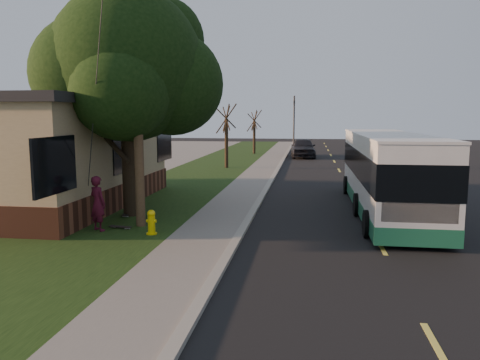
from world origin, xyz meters
name	(u,v)px	position (x,y,z in m)	size (l,w,h in m)	color
ground	(238,240)	(0.00, 0.00, 0.00)	(120.00, 120.00, 0.00)	black
road	(350,189)	(4.00, 10.00, 0.01)	(8.00, 80.00, 0.01)	black
curb	(268,186)	(0.00, 10.00, 0.06)	(0.25, 80.00, 0.12)	gray
sidewalk	(248,186)	(-1.00, 10.00, 0.04)	(2.00, 80.00, 0.08)	slate
grass_verge	(180,185)	(-4.50, 10.00, 0.04)	(5.00, 80.00, 0.07)	black
building_lot	(2,181)	(-14.50, 10.00, 0.02)	(15.00, 80.00, 0.04)	slate
fire_hydrant	(151,222)	(-2.60, 0.00, 0.43)	(0.32, 0.32, 0.74)	yellow
utility_pole	(137,81)	(-3.31, 0.99, 4.63)	(2.86, 3.21, 9.07)	#473321
leafy_tree	(129,69)	(-4.17, 2.65, 5.17)	(6.30, 6.00, 7.80)	black
bare_tree_near	(226,137)	(-3.50, 18.00, 2.15)	(1.38, 1.21, 4.31)	black
bare_tree_far	(254,133)	(-3.00, 30.00, 2.00)	(1.38, 1.21, 4.03)	black
traffic_signal	(294,120)	(0.50, 34.00, 3.16)	(0.18, 0.22, 5.50)	#2D2D30
transit_bus	(387,171)	(4.86, 4.73, 1.55)	(2.48, 10.76, 2.92)	silver
skateboarder	(98,203)	(-4.35, 0.19, 0.92)	(0.62, 0.41, 1.69)	#450D20
skateboard_main	(127,213)	(-4.36, 2.44, 0.13)	(0.39, 0.90, 0.08)	black
skateboard_spare	(120,227)	(-3.81, 0.54, 0.12)	(0.76, 0.32, 0.07)	black
dumpster	(54,188)	(-7.88, 3.81, 0.77)	(1.70, 1.37, 1.46)	black
distant_car	(303,148)	(1.50, 27.44, 0.84)	(1.98, 4.92, 1.68)	black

